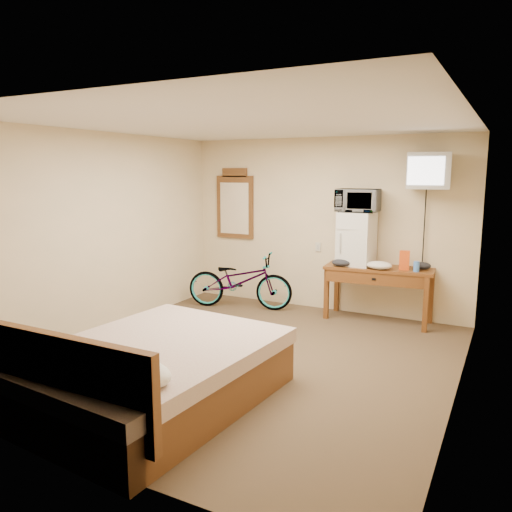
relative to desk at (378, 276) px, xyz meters
The scene contains 13 objects.
room 2.27m from the desk, 113.93° to the right, with size 4.60×4.64×2.50m.
desk is the anchor object (origin of this frame).
mini_fridge 0.58m from the desk, behind, with size 0.47×0.45×0.73m.
microwave 1.05m from the desk, behind, with size 0.56×0.38×0.31m, color silver.
snack_bag 0.41m from the desk, ahead, with size 0.13×0.07×0.25m, color #DC4A13.
blue_cup 0.53m from the desk, ahead, with size 0.08×0.08×0.13m, color #4381E4.
cloth_cream 0.21m from the desk, 73.32° to the right, with size 0.34×0.26×0.10m, color silver.
cloth_dark_a 0.52m from the desk, 161.30° to the right, with size 0.26×0.19×0.10m, color black.
cloth_dark_b 0.58m from the desk, 13.08° to the left, with size 0.21×0.17×0.10m, color black.
crt_television 1.50m from the desk, ahead, with size 0.56×0.62×0.45m.
wall_mirror 2.53m from the desk, behind, with size 0.64×0.04×1.09m.
bicycle 2.01m from the desk, behind, with size 0.55×1.58×0.83m, color black.
bed 3.57m from the desk, 108.81° to the right, with size 1.84×2.34×0.90m.
Camera 1 is at (2.46, -4.57, 2.01)m, focal length 35.00 mm.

